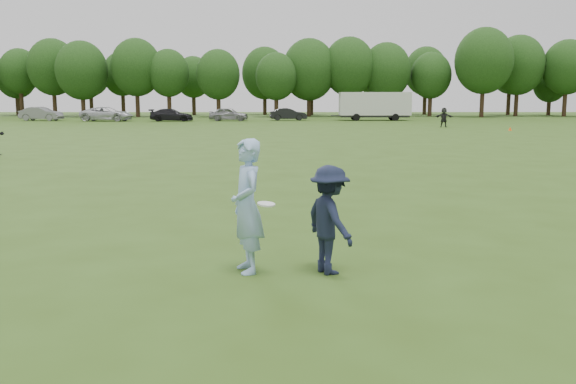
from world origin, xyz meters
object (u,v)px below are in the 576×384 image
at_px(car_e, 229,114).
at_px(car_d, 171,115).
at_px(cargo_trailer, 375,105).
at_px(thrower, 247,206).
at_px(player_far_d, 444,117).
at_px(field_cone, 510,129).
at_px(car_f, 288,114).
at_px(car_c, 107,114).
at_px(defender, 330,220).
at_px(car_b, 41,114).

bearing_deg(car_e, car_d, 103.27).
bearing_deg(cargo_trailer, thrower, -100.01).
bearing_deg(player_far_d, field_cone, -46.74).
relative_size(car_d, car_f, 1.12).
relative_size(car_f, field_cone, 14.04).
bearing_deg(car_d, field_cone, -121.98).
distance_m(car_d, field_cone, 36.01).
height_order(car_c, cargo_trailer, cargo_trailer).
xyz_separation_m(defender, car_f, (-0.37, 61.10, -0.14)).
xyz_separation_m(defender, cargo_trailer, (9.49, 60.96, 0.94)).
bearing_deg(car_f, car_b, 85.22).
distance_m(player_far_d, car_c, 36.60).
distance_m(defender, car_e, 60.17).
distance_m(thrower, field_cone, 43.82).
bearing_deg(cargo_trailer, defender, -98.85).
bearing_deg(thrower, car_d, 173.19).
relative_size(defender, field_cone, 5.56).
relative_size(field_cone, cargo_trailer, 0.03).
height_order(car_d, cargo_trailer, cargo_trailer).
distance_m(thrower, car_d, 59.87).
bearing_deg(defender, thrower, 59.46).
bearing_deg(car_b, player_far_d, -102.56).
distance_m(defender, cargo_trailer, 61.70).
relative_size(car_f, cargo_trailer, 0.47).
bearing_deg(player_far_d, defender, -97.29).
xyz_separation_m(field_cone, cargo_trailer, (-7.83, 21.21, 1.63)).
xyz_separation_m(thrower, cargo_trailer, (10.75, 60.89, 0.74)).
relative_size(defender, cargo_trailer, 0.19).
height_order(thrower, cargo_trailer, cargo_trailer).
distance_m(thrower, defender, 1.28).
bearing_deg(field_cone, car_f, 129.65).
bearing_deg(thrower, car_b, -174.22).
xyz_separation_m(car_c, field_cone, (37.85, -19.32, -0.64)).
bearing_deg(field_cone, cargo_trailer, 110.26).
height_order(thrower, field_cone, thrower).
bearing_deg(car_d, defender, -167.44).
height_order(car_b, car_e, car_b).
bearing_deg(car_b, defender, -147.86).
relative_size(car_c, car_e, 1.29).
distance_m(player_far_d, car_e, 24.99).
relative_size(car_d, cargo_trailer, 0.52).
xyz_separation_m(defender, car_c, (-20.53, 59.07, -0.05)).
bearing_deg(field_cone, player_far_d, 124.07).
bearing_deg(field_cone, car_e, 140.62).
bearing_deg(car_e, field_cone, -125.60).
height_order(defender, car_d, defender).
relative_size(player_far_d, car_f, 0.41).
height_order(player_far_d, car_f, player_far_d).
distance_m(car_f, cargo_trailer, 9.92).
distance_m(thrower, car_f, 61.03).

